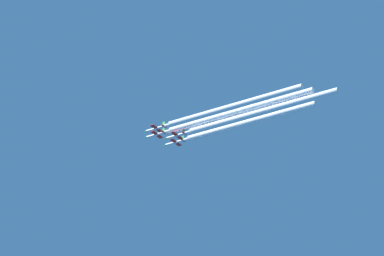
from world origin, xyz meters
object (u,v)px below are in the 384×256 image
Objects in this scene: jet_lead at (155,135)px; jet_slot at (175,136)px; jet_right_wingman at (174,143)px; jet_left_wingman at (155,129)px.

jet_lead is 12.05m from jet_slot.
jet_lead is 1.00× the size of jet_right_wingman.
jet_lead reaches higher than jet_left_wingman.
jet_right_wingman reaches higher than jet_left_wingman.
jet_lead is at bearing 152.28° from jet_right_wingman.
jet_slot is at bearing -37.46° from jet_left_wingman.
jet_left_wingman is 1.00× the size of jet_slot.
jet_lead is at bearing 92.58° from jet_slot.
jet_left_wingman is 17.64m from jet_right_wingman.
jet_slot is at bearing -144.77° from jet_right_wingman.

